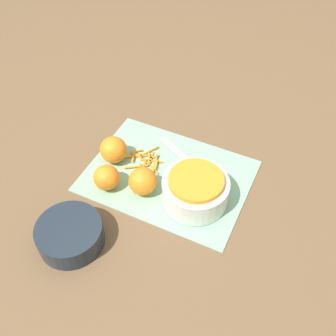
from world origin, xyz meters
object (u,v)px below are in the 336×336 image
object	(u,v)px
knife	(196,168)
bowl_speckled	(195,189)
orange_right	(143,181)
orange_back	(113,150)
orange_left	(106,177)
bowl_dark	(70,235)

from	to	relation	value
knife	bowl_speckled	bearing A→B (deg)	137.86
knife	orange_right	size ratio (longest dim) A/B	2.92
knife	orange_back	size ratio (longest dim) A/B	2.87
bowl_speckled	orange_left	distance (m)	0.25
bowl_speckled	knife	xyz separation A→B (m)	(0.04, -0.10, -0.04)
bowl_dark	orange_right	bearing A→B (deg)	-111.79
bowl_dark	orange_back	distance (m)	0.30
bowl_dark	orange_left	size ratio (longest dim) A/B	2.28
orange_right	orange_back	world-z (taller)	orange_back
bowl_dark	knife	xyz separation A→B (m)	(-0.20, -0.36, -0.02)
knife	orange_left	size ratio (longest dim) A/B	3.15
bowl_dark	bowl_speckled	bearing A→B (deg)	-132.21
bowl_speckled	bowl_dark	size ratio (longest dim) A/B	1.08
bowl_speckled	orange_back	distance (m)	0.28
bowl_speckled	orange_back	bearing A→B (deg)	-7.43
bowl_speckled	orange_back	world-z (taller)	bowl_speckled
orange_right	orange_back	bearing A→B (deg)	-27.21
bowl_dark	orange_back	world-z (taller)	orange_back
orange_back	knife	bearing A→B (deg)	-164.70
bowl_dark	knife	world-z (taller)	bowl_dark
orange_right	bowl_speckled	bearing A→B (deg)	-166.94
orange_left	bowl_speckled	bearing A→B (deg)	-165.45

